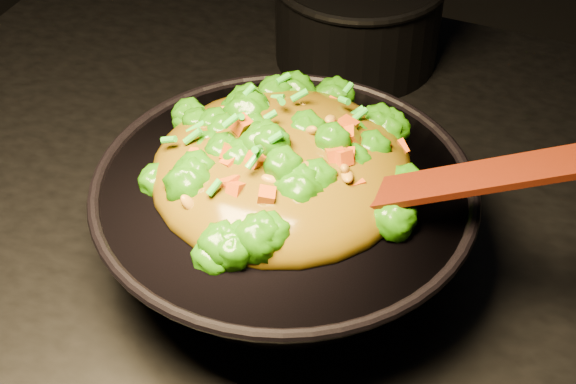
% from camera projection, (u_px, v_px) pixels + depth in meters
% --- Properties ---
extents(wok, '(0.48, 0.48, 0.10)m').
position_uv_depth(wok, '(284.00, 225.00, 0.90)').
color(wok, black).
rests_on(wok, stovetop).
extents(stir_fry, '(0.28, 0.28, 0.09)m').
position_uv_depth(stir_fry, '(282.00, 140.00, 0.85)').
color(stir_fry, '#246D07').
rests_on(stir_fry, wok).
extents(spatula, '(0.26, 0.09, 0.11)m').
position_uv_depth(spatula, '(432.00, 185.00, 0.80)').
color(spatula, '#390F06').
rests_on(spatula, wok).
extents(back_pot, '(0.25, 0.25, 0.13)m').
position_uv_depth(back_pot, '(358.00, 17.00, 1.19)').
color(back_pot, black).
rests_on(back_pot, stovetop).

